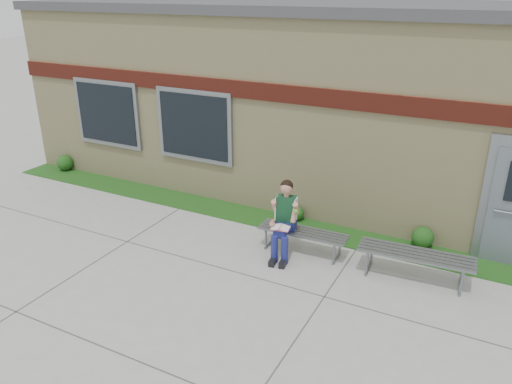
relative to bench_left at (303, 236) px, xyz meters
The scene contains 9 objects.
ground 1.72m from the bench_left, 94.51° to the right, with size 80.00×80.00×0.00m, color #9E9E99.
grass_strip 0.98m from the bench_left, 98.26° to the left, with size 16.00×0.80×0.02m, color #124314.
school_building 4.66m from the bench_left, 91.78° to the left, with size 16.20×6.22×4.20m.
bench_left is the anchor object (origin of this frame).
bench_right 2.00m from the bench_left, ahead, with size 1.89×0.64×0.48m.
girl 0.52m from the bench_left, 143.85° to the right, with size 0.55×0.89×1.38m.
shrub_west 7.33m from the bench_left, behind, with size 0.41×0.41×0.41m, color #124314.
shrub_mid 1.32m from the bench_left, 117.54° to the left, with size 0.30×0.30×0.30m, color #124314.
shrub_east 2.26m from the bench_left, 31.10° to the left, with size 0.40×0.40×0.40m, color #124314.
Camera 1 is at (3.08, -5.89, 4.55)m, focal length 35.00 mm.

